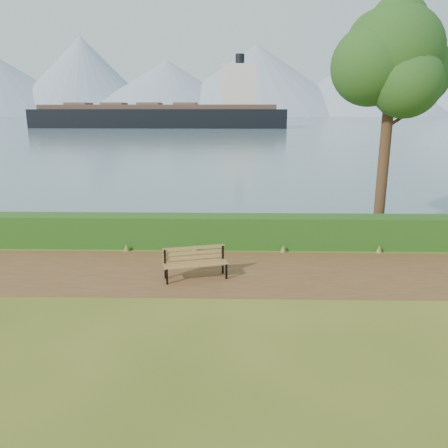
{
  "coord_description": "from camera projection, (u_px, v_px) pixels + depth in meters",
  "views": [
    {
      "loc": [
        0.09,
        -10.65,
        4.17
      ],
      "look_at": [
        -0.18,
        1.2,
        1.1
      ],
      "focal_mm": 35.0,
      "sensor_mm": 36.0,
      "label": 1
    }
  ],
  "objects": [
    {
      "name": "ground",
      "position": [
        230.0,
        276.0,
        11.35
      ],
      "size": [
        140.0,
        140.0,
        0.0
      ],
      "primitive_type": "plane",
      "color": "#4A5718",
      "rests_on": "ground"
    },
    {
      "name": "cargo_ship",
      "position": [
        168.0,
        116.0,
        111.82
      ],
      "size": [
        64.99,
        12.0,
        19.65
      ],
      "rotation": [
        0.0,
        0.0,
        -0.03
      ],
      "color": "black",
      "rests_on": "ground"
    },
    {
      "name": "path",
      "position": [
        230.0,
        272.0,
        11.64
      ],
      "size": [
        40.0,
        3.4,
        0.01
      ],
      "primitive_type": "cube",
      "color": "#55361D",
      "rests_on": "ground"
    },
    {
      "name": "tree",
      "position": [
        393.0,
        60.0,
        13.76
      ],
      "size": [
        3.94,
        3.23,
        7.7
      ],
      "rotation": [
        0.0,
        0.0,
        -0.01
      ],
      "color": "#361F16",
      "rests_on": "ground"
    },
    {
      "name": "mountains",
      "position": [
        224.0,
        85.0,
        397.59
      ],
      "size": [
        585.0,
        190.0,
        70.0
      ],
      "color": "#7E8EA8",
      "rests_on": "ground"
    },
    {
      "name": "water",
      "position": [
        234.0,
        118.0,
        262.98
      ],
      "size": [
        700.0,
        510.0,
        0.0
      ],
      "primitive_type": "cube",
      "color": "slate",
      "rests_on": "ground"
    },
    {
      "name": "bench",
      "position": [
        195.0,
        261.0,
        11.14
      ],
      "size": [
        1.68,
        0.87,
        0.81
      ],
      "rotation": [
        0.0,
        0.0,
        0.26
      ],
      "color": "black",
      "rests_on": "ground"
    },
    {
      "name": "hedge",
      "position": [
        231.0,
        231.0,
        13.74
      ],
      "size": [
        32.0,
        0.85,
        1.0
      ],
      "primitive_type": "cube",
      "color": "#1E4A15",
      "rests_on": "ground"
    }
  ]
}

